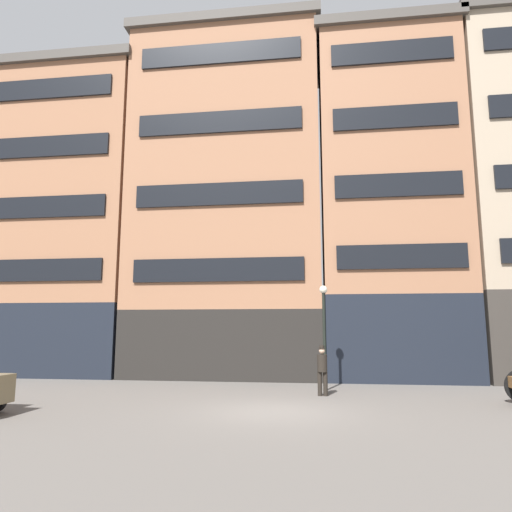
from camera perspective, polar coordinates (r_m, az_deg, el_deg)
name	(u,v)px	position (r m, az deg, el deg)	size (l,w,h in m)	color
ground_plane	(272,412)	(14.26, 2.05, -18.76)	(120.00, 120.00, 0.00)	#605B56
building_far_left	(67,219)	(28.35, -22.41, 4.29)	(9.28, 6.24, 17.01)	black
building_center_left	(229,200)	(25.25, -3.32, 6.90)	(10.22, 6.24, 18.48)	black
building_center_right	(388,202)	(25.00, 16.07, 6.46)	(7.28, 6.24, 17.68)	black
pedestrian_officer	(322,368)	(17.37, 8.23, -13.60)	(0.39, 0.39, 1.79)	black
streetlamp_curbside	(324,322)	(18.76, 8.44, -8.06)	(0.32, 0.32, 4.12)	black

